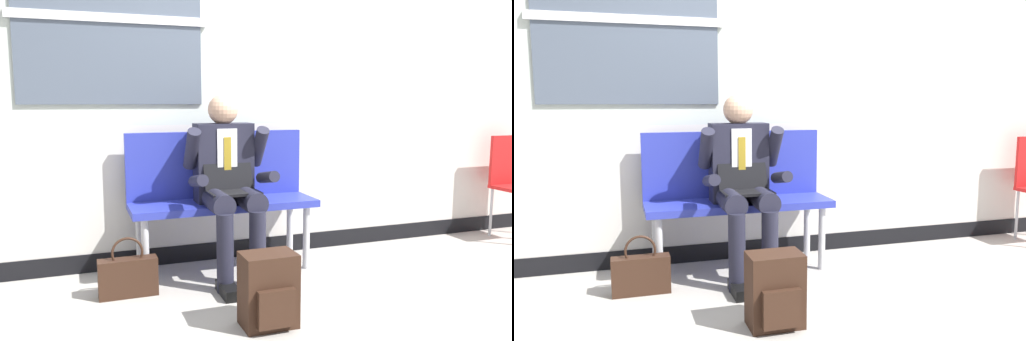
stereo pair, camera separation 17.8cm
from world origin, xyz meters
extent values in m
plane|color=#9E9991|center=(0.00, 0.00, 0.00)|extent=(18.00, 18.00, 0.00)
cube|color=beige|center=(0.00, 0.63, 0.59)|extent=(6.18, 0.12, 0.91)
cube|color=black|center=(0.00, 0.63, 0.07)|extent=(6.18, 0.14, 0.13)
cube|color=#4C5666|center=(-1.05, 0.56, 1.78)|extent=(1.25, 0.02, 1.17)
cube|color=silver|center=(-1.05, 0.55, 1.78)|extent=(1.33, 0.03, 0.06)
cube|color=#28339E|center=(-0.34, 0.28, 0.49)|extent=(1.32, 0.42, 0.05)
cube|color=#28339E|center=(-0.34, 0.46, 0.76)|extent=(1.32, 0.04, 0.48)
cylinder|color=#B7B7BC|center=(-0.92, 0.13, 0.23)|extent=(0.05, 0.05, 0.46)
cylinder|color=#B7B7BC|center=(-0.92, 0.43, 0.23)|extent=(0.05, 0.05, 0.46)
cylinder|color=#B7B7BC|center=(0.24, 0.13, 0.23)|extent=(0.05, 0.05, 0.46)
cylinder|color=#B7B7BC|center=(0.24, 0.43, 0.23)|extent=(0.05, 0.05, 0.46)
cylinder|color=#1E1E2D|center=(-0.45, 0.07, 0.56)|extent=(0.15, 0.40, 0.15)
cylinder|color=#1E1E2D|center=(-0.45, -0.12, 0.26)|extent=(0.11, 0.11, 0.51)
cube|color=black|center=(-0.45, -0.18, 0.04)|extent=(0.10, 0.26, 0.07)
cylinder|color=#1E1E2D|center=(-0.23, 0.07, 0.56)|extent=(0.15, 0.40, 0.15)
cylinder|color=#1E1E2D|center=(-0.23, -0.12, 0.26)|extent=(0.11, 0.11, 0.51)
cube|color=black|center=(-0.23, -0.18, 0.04)|extent=(0.10, 0.26, 0.07)
cube|color=#1E1E2D|center=(-0.34, 0.28, 0.79)|extent=(0.40, 0.18, 0.55)
cube|color=silver|center=(-0.34, 0.18, 0.84)|extent=(0.14, 0.01, 0.39)
cube|color=olive|center=(-0.34, 0.18, 0.81)|extent=(0.05, 0.01, 0.33)
sphere|color=tan|center=(-0.34, 0.28, 1.16)|extent=(0.21, 0.21, 0.21)
cylinder|color=#1E1E2D|center=(-0.58, 0.21, 0.90)|extent=(0.09, 0.25, 0.30)
cylinder|color=#1E1E2D|center=(-0.58, 0.04, 0.71)|extent=(0.08, 0.27, 0.12)
cylinder|color=#1E1E2D|center=(-0.10, 0.21, 0.90)|extent=(0.09, 0.25, 0.30)
cylinder|color=#1E1E2D|center=(-0.10, 0.04, 0.71)|extent=(0.08, 0.27, 0.12)
cube|color=black|center=(-0.34, 0.04, 0.61)|extent=(0.34, 0.22, 0.02)
cube|color=black|center=(-0.34, 0.17, 0.72)|extent=(0.34, 0.08, 0.21)
cube|color=#331E14|center=(-0.37, -0.67, 0.20)|extent=(0.30, 0.20, 0.41)
cube|color=#331E14|center=(-0.37, -0.79, 0.14)|extent=(0.21, 0.04, 0.20)
cube|color=#331E14|center=(-1.04, 0.02, 0.12)|extent=(0.36, 0.11, 0.24)
torus|color=#331E14|center=(-1.04, 0.02, 0.28)|extent=(0.20, 0.02, 0.20)
cylinder|color=#A5A5AA|center=(2.19, 0.37, 0.22)|extent=(0.02, 0.02, 0.44)
camera|label=1|loc=(-1.33, -3.13, 1.22)|focal=35.62mm
camera|label=2|loc=(-1.16, -3.18, 1.22)|focal=35.62mm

